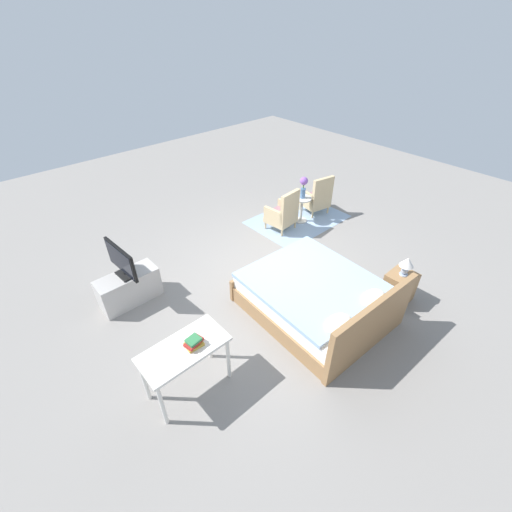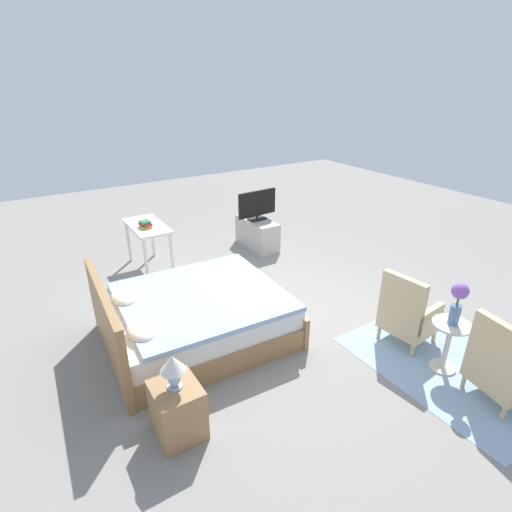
% 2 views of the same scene
% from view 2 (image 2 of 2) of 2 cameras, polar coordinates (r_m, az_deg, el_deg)
% --- Properties ---
extents(ground_plane, '(16.00, 16.00, 0.00)m').
position_cam_2_polar(ground_plane, '(5.57, 1.65, -7.74)').
color(ground_plane, gray).
extents(floor_rug, '(2.10, 1.50, 0.01)m').
position_cam_2_polar(floor_rug, '(5.10, 25.60, -13.84)').
color(floor_rug, '#8EA8C6').
rests_on(floor_rug, ground_plane).
extents(bed, '(1.85, 2.18, 0.96)m').
position_cam_2_polar(bed, '(4.93, -9.02, -8.65)').
color(bed, '#997047').
rests_on(bed, ground_plane).
extents(armchair_by_window_left, '(0.63, 0.63, 0.92)m').
position_cam_2_polar(armchair_by_window_left, '(4.66, 31.78, -13.41)').
color(armchair_by_window_left, '#CCB284').
rests_on(armchair_by_window_left, floor_rug).
extents(armchair_by_window_right, '(0.59, 0.59, 0.92)m').
position_cam_2_polar(armchair_by_window_right, '(5.09, 20.80, -7.81)').
color(armchair_by_window_right, '#CCB284').
rests_on(armchair_by_window_right, floor_rug).
extents(side_table, '(0.40, 0.40, 0.58)m').
position_cam_2_polar(side_table, '(4.83, 25.77, -10.85)').
color(side_table, beige).
rests_on(side_table, ground_plane).
extents(flower_vase, '(0.17, 0.17, 0.48)m').
position_cam_2_polar(flower_vase, '(4.58, 26.92, -5.56)').
color(flower_vase, '#4C709E').
rests_on(flower_vase, side_table).
extents(nightstand, '(0.44, 0.41, 0.52)m').
position_cam_2_polar(nightstand, '(3.84, -11.13, -20.78)').
color(nightstand, '#997047').
rests_on(nightstand, ground_plane).
extents(table_lamp, '(0.22, 0.22, 0.33)m').
position_cam_2_polar(table_lamp, '(3.52, -11.78, -15.30)').
color(table_lamp, '#9EADC6').
rests_on(table_lamp, nightstand).
extents(tv_stand, '(0.96, 0.40, 0.54)m').
position_cam_2_polar(tv_stand, '(7.49, 0.17, 3.28)').
color(tv_stand, '#B7B2AD').
rests_on(tv_stand, ground_plane).
extents(tv_flatscreen, '(0.22, 0.80, 0.54)m').
position_cam_2_polar(tv_flatscreen, '(7.31, 0.16, 7.32)').
color(tv_flatscreen, black).
rests_on(tv_flatscreen, tv_stand).
extents(vanity_desk, '(1.04, 0.52, 0.77)m').
position_cam_2_polar(vanity_desk, '(6.72, -15.25, 3.39)').
color(vanity_desk, silver).
rests_on(vanity_desk, ground_plane).
extents(book_stack, '(0.24, 0.18, 0.11)m').
position_cam_2_polar(book_stack, '(6.55, -15.53, 4.37)').
color(book_stack, '#B79333').
rests_on(book_stack, vanity_desk).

